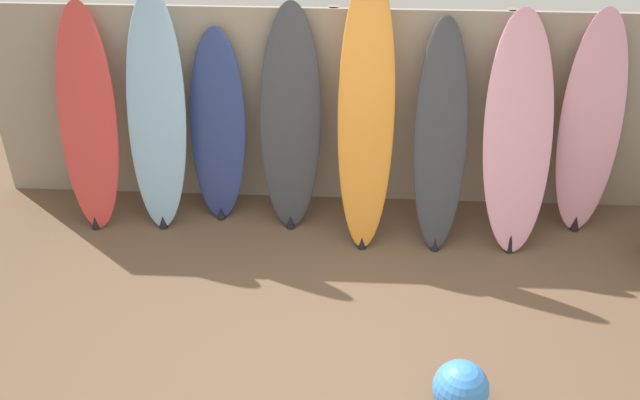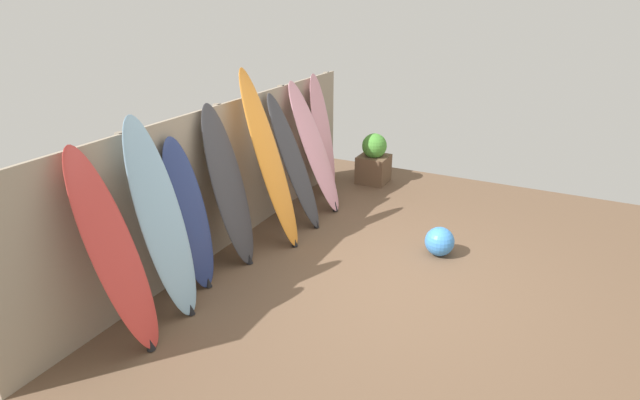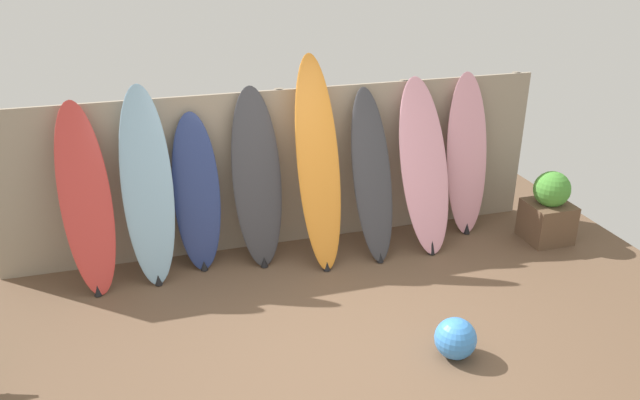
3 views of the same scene
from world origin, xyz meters
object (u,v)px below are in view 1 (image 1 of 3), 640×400
surfboard_red_0 (88,120)px  surfboard_pink_7 (590,126)px  surfboard_charcoal_5 (441,137)px  surfboard_charcoal_3 (291,120)px  surfboard_orange_4 (366,114)px  surfboard_pink_6 (518,135)px  beach_ball (461,388)px  surfboard_skyblue_1 (156,114)px  surfboard_navy_2 (218,128)px

surfboard_red_0 → surfboard_pink_7: surfboard_pink_7 is taller
surfboard_charcoal_5 → surfboard_pink_7: size_ratio=0.96×
surfboard_charcoal_3 → surfboard_orange_4: size_ratio=0.86×
surfboard_pink_6 → surfboard_pink_7: bearing=16.0°
surfboard_orange_4 → surfboard_charcoal_5: bearing=1.6°
surfboard_pink_7 → beach_ball: bearing=-119.1°
surfboard_skyblue_1 → surfboard_charcoal_3: surfboard_skyblue_1 is taller
surfboard_navy_2 → surfboard_skyblue_1: bearing=-168.3°
surfboard_red_0 → surfboard_charcoal_5: 2.95m
surfboard_red_0 → surfboard_skyblue_1: size_ratio=0.94×
surfboard_pink_7 → surfboard_red_0: bearing=-178.6°
surfboard_charcoal_3 → surfboard_pink_7: 2.49m
surfboard_orange_4 → surfboard_navy_2: bearing=170.3°
surfboard_skyblue_1 → beach_ball: 3.28m
surfboard_orange_4 → surfboard_pink_6: bearing=1.3°
surfboard_navy_2 → surfboard_orange_4: surfboard_orange_4 is taller
surfboard_red_0 → beach_ball: bearing=-35.6°
surfboard_skyblue_1 → surfboard_navy_2: bearing=11.7°
surfboard_red_0 → surfboard_navy_2: size_ratio=1.12×
surfboard_red_0 → surfboard_navy_2: surfboard_red_0 is taller
beach_ball → surfboard_navy_2: bearing=130.2°
surfboard_navy_2 → surfboard_pink_6: surfboard_pink_6 is taller
surfboard_navy_2 → beach_ball: 2.99m
surfboard_charcoal_3 → surfboard_pink_6: 1.87m
surfboard_navy_2 → beach_ball: (1.88, -2.23, -0.65)m
surfboard_skyblue_1 → surfboard_pink_6: bearing=-1.7°
surfboard_pink_7 → beach_ball: 2.65m
surfboard_orange_4 → surfboard_pink_7: 1.88m
surfboard_red_0 → surfboard_pink_7: bearing=1.4°
surfboard_charcoal_5 → surfboard_pink_7: bearing=8.6°
surfboard_pink_6 → beach_ball: size_ratio=5.22×
surfboard_navy_2 → surfboard_charcoal_5: size_ratio=0.92×
surfboard_pink_7 → beach_ball: surfboard_pink_7 is taller
surfboard_red_0 → surfboard_charcoal_3: size_ratio=0.99×
surfboard_red_0 → surfboard_skyblue_1: bearing=0.8°
surfboard_red_0 → surfboard_skyblue_1: 0.59m
surfboard_pink_7 → surfboard_pink_6: bearing=-164.0°
surfboard_navy_2 → surfboard_orange_4: size_ratio=0.76×
surfboard_orange_4 → surfboard_pink_7: surfboard_orange_4 is taller
surfboard_orange_4 → surfboard_charcoal_5: 0.64m
surfboard_navy_2 → surfboard_charcoal_5: bearing=-6.0°
surfboard_orange_4 → surfboard_charcoal_5: size_ratio=1.22×
surfboard_pink_7 → surfboard_orange_4: bearing=-173.7°
surfboard_pink_6 → beach_ball: bearing=-106.7°
surfboard_red_0 → surfboard_navy_2: 1.09m
surfboard_skyblue_1 → surfboard_orange_4: size_ratio=0.90×
surfboard_red_0 → surfboard_pink_7: (4.20, 0.10, 0.00)m
surfboard_pink_7 → surfboard_skyblue_1: bearing=-178.5°
surfboard_charcoal_3 → surfboard_charcoal_5: surfboard_charcoal_3 is taller
surfboard_orange_4 → beach_ball: size_ratio=6.14×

